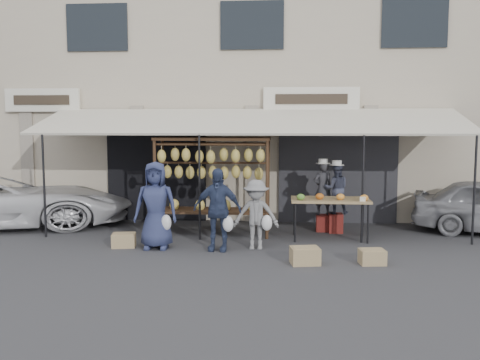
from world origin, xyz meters
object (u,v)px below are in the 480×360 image
at_px(customer_left, 156,205).
at_px(customer_mid, 217,209).
at_px(crate_near_a, 305,256).
at_px(crate_near_b, 372,257).
at_px(vendor_left, 323,188).
at_px(customer_right, 256,215).
at_px(banana_rack, 212,167).
at_px(vendor_right, 336,189).
at_px(crate_far, 124,240).
at_px(produce_table, 330,201).

relative_size(customer_left, customer_mid, 1.07).
bearing_deg(customer_left, crate_near_a, -20.20).
distance_m(customer_left, crate_near_b, 4.36).
xyz_separation_m(vendor_left, customer_right, (-1.47, -1.89, -0.31)).
xyz_separation_m(banana_rack, customer_mid, (0.29, -1.48, -0.74)).
bearing_deg(vendor_right, vendor_left, -22.37).
distance_m(banana_rack, crate_far, 2.59).
bearing_deg(crate_far, crate_near_b, -11.11).
height_order(produce_table, customer_mid, customer_mid).
height_order(customer_left, customer_right, customer_left).
bearing_deg(crate_near_b, customer_right, 154.67).
xyz_separation_m(produce_table, vendor_right, (0.20, 0.76, 0.17)).
bearing_deg(customer_mid, crate_far, -178.43).
relative_size(customer_left, crate_near_b, 3.97).
bearing_deg(crate_near_b, vendor_right, 97.95).
distance_m(banana_rack, vendor_right, 2.92).
xyz_separation_m(crate_near_b, crate_far, (-4.90, 0.96, 0.01)).
bearing_deg(vendor_right, produce_table, 75.13).
relative_size(banana_rack, vendor_left, 2.08).
relative_size(vendor_left, crate_near_a, 2.45).
height_order(banana_rack, crate_far, banana_rack).
bearing_deg(banana_rack, customer_mid, -78.95).
bearing_deg(crate_near_b, produce_table, 106.21).
height_order(vendor_left, vendor_right, vendor_left).
xyz_separation_m(vendor_left, customer_left, (-3.50, -2.02, -0.13)).
distance_m(banana_rack, customer_mid, 1.68).
distance_m(banana_rack, produce_table, 2.74).
xyz_separation_m(customer_left, crate_near_b, (4.20, -0.89, -0.75)).
bearing_deg(vendor_left, customer_right, 38.03).
height_order(customer_left, crate_near_b, customer_left).
xyz_separation_m(banana_rack, crate_near_a, (2.01, -2.41, -1.42)).
bearing_deg(crate_near_a, customer_left, 161.78).
relative_size(produce_table, crate_near_b, 3.79).
bearing_deg(banana_rack, customer_right, -50.84).
distance_m(customer_right, crate_near_a, 1.56).
height_order(banana_rack, customer_right, banana_rack).
relative_size(vendor_right, crate_far, 2.49).
height_order(customer_right, crate_far, customer_right).
height_order(crate_near_a, crate_near_b, crate_near_a).
bearing_deg(crate_far, produce_table, 13.97).
bearing_deg(crate_near_a, crate_near_b, 4.14).
bearing_deg(crate_near_a, vendor_left, 80.13).
bearing_deg(vendor_right, banana_rack, 9.33).
bearing_deg(customer_right, customer_left, -176.80).
bearing_deg(produce_table, customer_right, -147.36).
relative_size(vendor_right, customer_mid, 0.70).
distance_m(vendor_right, customer_left, 4.26).
height_order(vendor_left, customer_mid, customer_mid).
bearing_deg(produce_table, crate_near_a, -106.42).
distance_m(produce_table, vendor_left, 0.90).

